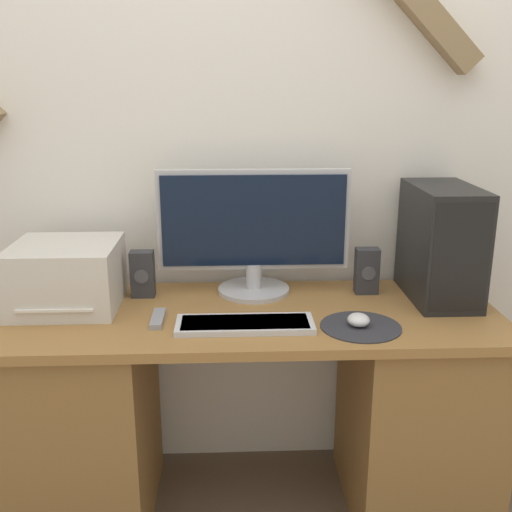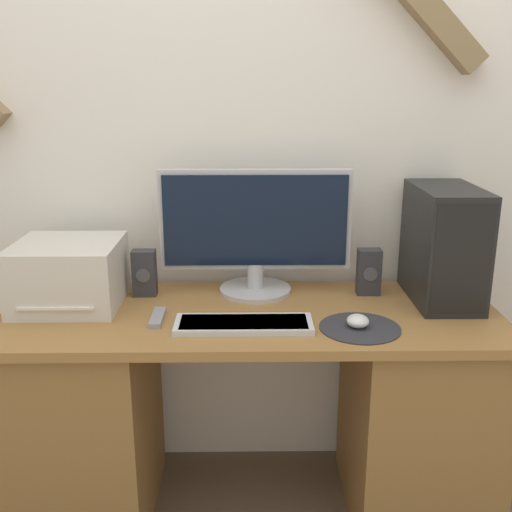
{
  "view_description": "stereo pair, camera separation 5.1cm",
  "coord_description": "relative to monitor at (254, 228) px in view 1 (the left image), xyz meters",
  "views": [
    {
      "loc": [
        -0.06,
        -1.46,
        1.42
      ],
      "look_at": [
        0.02,
        0.29,
        0.91
      ],
      "focal_mm": 42.0,
      "sensor_mm": 36.0,
      "label": 1
    },
    {
      "loc": [
        -0.01,
        -1.46,
        1.42
      ],
      "look_at": [
        0.02,
        0.29,
        0.91
      ],
      "focal_mm": 42.0,
      "sensor_mm": 36.0,
      "label": 2
    }
  ],
  "objects": [
    {
      "name": "wall_back",
      "position": [
        -0.02,
        0.16,
        0.4
      ],
      "size": [
        6.4,
        0.13,
        2.7
      ],
      "color": "white",
      "rests_on": "ground_plane"
    },
    {
      "name": "computer_tower",
      "position": [
        0.61,
        -0.08,
        -0.04
      ],
      "size": [
        0.19,
        0.36,
        0.38
      ],
      "color": "black",
      "rests_on": "desk"
    },
    {
      "name": "printer",
      "position": [
        -0.6,
        -0.11,
        -0.12
      ],
      "size": [
        0.33,
        0.32,
        0.21
      ],
      "color": "beige",
      "rests_on": "desk"
    },
    {
      "name": "mouse",
      "position": [
        0.3,
        -0.32,
        -0.2
      ],
      "size": [
        0.07,
        0.07,
        0.04
      ],
      "color": "silver",
      "rests_on": "mousepad"
    },
    {
      "name": "keyboard",
      "position": [
        -0.04,
        -0.31,
        -0.21
      ],
      "size": [
        0.41,
        0.14,
        0.02
      ],
      "color": "silver",
      "rests_on": "desk"
    },
    {
      "name": "monitor",
      "position": [
        0.0,
        0.0,
        0.0
      ],
      "size": [
        0.64,
        0.24,
        0.42
      ],
      "color": "#B7B7BC",
      "rests_on": "desk"
    },
    {
      "name": "remote_control",
      "position": [
        -0.3,
        -0.25,
        -0.22
      ],
      "size": [
        0.04,
        0.14,
        0.02
      ],
      "color": "gray",
      "rests_on": "desk"
    },
    {
      "name": "speaker_right",
      "position": [
        0.38,
        -0.03,
        -0.15
      ],
      "size": [
        0.08,
        0.06,
        0.16
      ],
      "color": "#2D2D33",
      "rests_on": "desk"
    },
    {
      "name": "desk",
      "position": [
        -0.02,
        -0.19,
        -0.58
      ],
      "size": [
        1.56,
        0.58,
        0.73
      ],
      "color": "olive",
      "rests_on": "ground_plane"
    },
    {
      "name": "mousepad",
      "position": [
        0.3,
        -0.32,
        -0.22
      ],
      "size": [
        0.24,
        0.24,
        0.0
      ],
      "color": "#2D2D33",
      "rests_on": "desk"
    },
    {
      "name": "speaker_left",
      "position": [
        -0.37,
        -0.03,
        -0.15
      ],
      "size": [
        0.08,
        0.06,
        0.16
      ],
      "color": "#2D2D33",
      "rests_on": "desk"
    }
  ]
}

